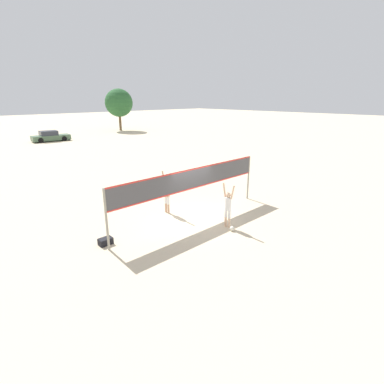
% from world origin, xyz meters
% --- Properties ---
extents(ground_plane, '(200.00, 200.00, 0.00)m').
position_xyz_m(ground_plane, '(0.00, 0.00, 0.00)').
color(ground_plane, beige).
extents(volleyball_net, '(9.07, 0.09, 2.53)m').
position_xyz_m(volleyball_net, '(0.00, 0.00, 1.91)').
color(volleyball_net, gray).
rests_on(volleyball_net, ground_plane).
extents(player_spiker, '(0.28, 0.69, 2.05)m').
position_xyz_m(player_spiker, '(0.54, -1.78, 1.08)').
color(player_spiker, beige).
rests_on(player_spiker, ground_plane).
extents(player_blocker, '(0.28, 0.71, 2.17)m').
position_xyz_m(player_blocker, '(-0.34, 1.49, 1.14)').
color(player_blocker, tan).
rests_on(player_blocker, ground_plane).
extents(volleyball, '(0.23, 0.23, 0.23)m').
position_xyz_m(volleyball, '(0.36, -2.23, 0.11)').
color(volleyball, silver).
rests_on(volleyball, ground_plane).
extents(gear_bag, '(0.54, 0.35, 0.28)m').
position_xyz_m(gear_bag, '(-4.37, 0.50, 0.14)').
color(gear_bag, black).
rests_on(gear_bag, ground_plane).
extents(parked_car_far, '(4.88, 2.34, 1.39)m').
position_xyz_m(parked_car_far, '(4.72, 32.48, 0.62)').
color(parked_car_far, '#4C6B4C').
rests_on(parked_car_far, ground_plane).
extents(tree_left_cluster, '(4.69, 4.69, 7.03)m').
position_xyz_m(tree_left_cluster, '(18.41, 37.56, 4.67)').
color(tree_left_cluster, brown).
rests_on(tree_left_cluster, ground_plane).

